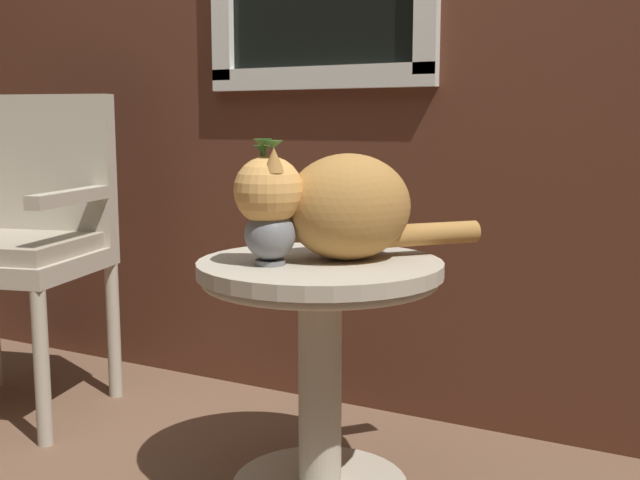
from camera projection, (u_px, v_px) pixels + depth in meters
name	position (u px, v px, depth m)	size (l,w,h in m)	color
wicker_side_table	(320.00, 333.00, 1.89)	(0.59, 0.59, 0.58)	#B2A893
wicker_chair	(21.00, 230.00, 2.48)	(0.61, 0.58, 1.00)	#B2A893
cat	(337.00, 205.00, 1.86)	(0.46, 0.51, 0.27)	#AD7A3D
pewter_vase_with_ivy	(270.00, 224.00, 1.80)	(0.12, 0.12, 0.29)	slate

